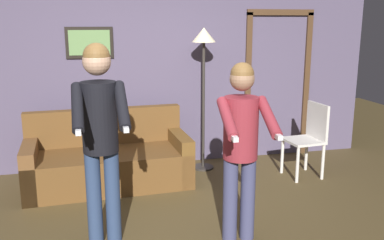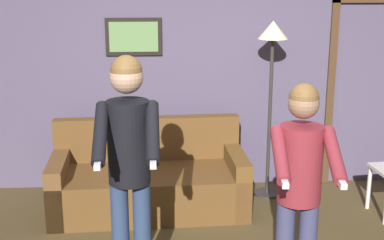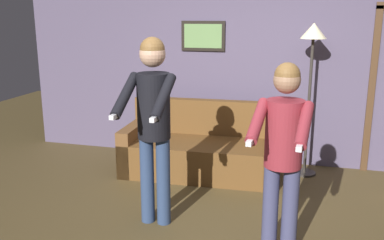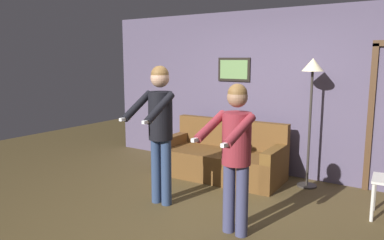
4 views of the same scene
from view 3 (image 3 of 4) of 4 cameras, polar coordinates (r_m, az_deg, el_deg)
name	(u,v)px [view 3 (image 3 of 4)]	position (r m, az deg, el deg)	size (l,w,h in m)	color
ground_plane	(218,234)	(4.03, 3.43, -14.97)	(12.00, 12.00, 0.00)	brown
back_wall_assembly	(255,65)	(5.67, 8.38, 7.33)	(6.40, 0.10, 2.60)	#544A63
couch	(202,151)	(5.35, 1.29, -4.17)	(1.94, 0.94, 0.87)	brown
torchiere_lamp	(312,53)	(5.24, 15.74, 8.63)	(0.30, 0.30, 1.85)	#332D28
person_standing_left	(153,114)	(3.86, -5.21, 0.77)	(0.44, 0.68, 1.75)	navy
person_standing_right	(283,144)	(3.44, 12.07, -3.17)	(0.47, 0.67, 1.59)	#3E4165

